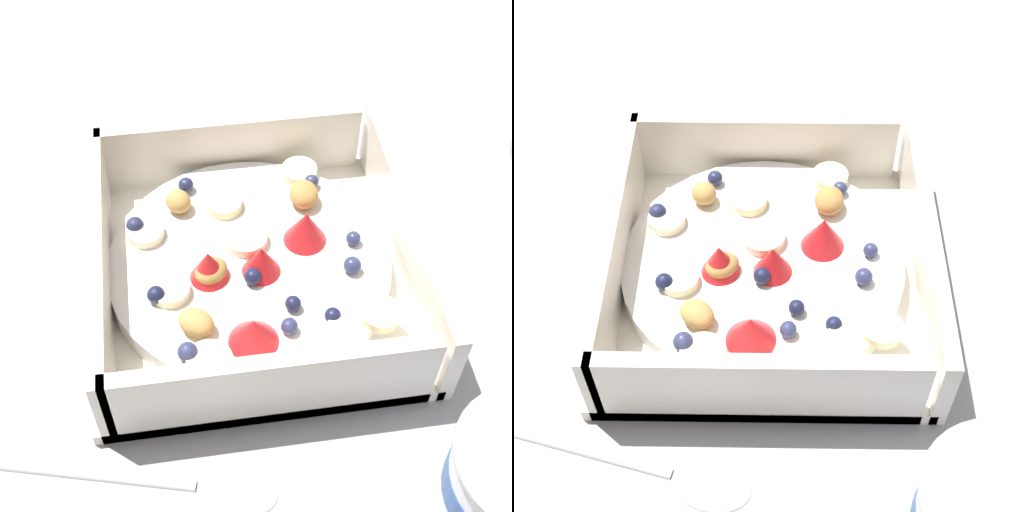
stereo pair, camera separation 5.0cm
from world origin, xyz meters
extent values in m
plane|color=#9E9EA3|center=(0.00, 0.00, 0.00)|extent=(2.40, 2.40, 0.00)
cube|color=white|center=(-0.01, 0.00, 0.01)|extent=(0.22, 0.22, 0.01)
cube|color=white|center=(-0.01, -0.10, 0.03)|extent=(0.22, 0.01, 0.06)
cube|color=white|center=(-0.01, 0.11, 0.03)|extent=(0.22, 0.01, 0.06)
cube|color=white|center=(-0.11, 0.00, 0.03)|extent=(0.01, 0.20, 0.06)
cube|color=white|center=(0.09, 0.00, 0.03)|extent=(0.01, 0.20, 0.06)
cylinder|color=white|center=(-0.01, 0.00, 0.02)|extent=(0.19, 0.19, 0.02)
cylinder|color=#F4EAB7|center=(0.01, -0.05, 0.03)|extent=(0.03, 0.03, 0.01)
cylinder|color=beige|center=(-0.09, 0.05, 0.03)|extent=(0.03, 0.03, 0.01)
cylinder|color=#F4EAB7|center=(0.05, 0.08, 0.03)|extent=(0.03, 0.03, 0.01)
cylinder|color=beige|center=(-0.06, -0.01, 0.03)|extent=(0.03, 0.03, 0.01)
cylinder|color=beige|center=(0.07, -0.03, 0.03)|extent=(0.04, 0.04, 0.01)
cylinder|color=#F7EFC6|center=(-0.04, -0.07, 0.03)|extent=(0.03, 0.03, 0.01)
cylinder|color=#F7EFC6|center=(-0.03, 0.00, 0.03)|extent=(0.04, 0.04, 0.01)
cylinder|color=beige|center=(0.06, 0.05, 0.03)|extent=(0.04, 0.04, 0.01)
cone|color=red|center=(-0.02, 0.04, 0.04)|extent=(0.04, 0.04, 0.03)
cone|color=red|center=(0.05, -0.01, 0.04)|extent=(0.04, 0.04, 0.02)
cone|color=red|center=(0.00, 0.01, 0.04)|extent=(0.03, 0.03, 0.02)
cone|color=red|center=(0.00, -0.03, 0.04)|extent=(0.03, 0.03, 0.02)
sphere|color=#191E3D|center=(0.01, 0.00, 0.03)|extent=(0.01, 0.01, 0.01)
sphere|color=navy|center=(0.05, 0.02, 0.03)|extent=(0.01, 0.01, 0.01)
sphere|color=#191E3D|center=(0.03, 0.02, 0.03)|extent=(0.01, 0.01, 0.01)
sphere|color=#23284C|center=(-0.08, -0.04, 0.03)|extent=(0.01, 0.01, 0.01)
sphere|color=#191E3D|center=(0.01, -0.06, 0.03)|extent=(0.01, 0.01, 0.01)
sphere|color=#191E3D|center=(0.05, 0.05, 0.03)|extent=(0.01, 0.01, 0.01)
sphere|color=navy|center=(-0.07, 0.05, 0.03)|extent=(0.01, 0.01, 0.01)
sphere|color=#23284C|center=(-0.05, -0.07, 0.03)|extent=(0.01, 0.01, 0.01)
sphere|color=navy|center=(0.06, -0.05, 0.03)|extent=(0.01, 0.01, 0.01)
sphere|color=navy|center=(0.01, 0.07, 0.03)|extent=(0.01, 0.01, 0.01)
sphere|color=navy|center=(-0.02, 0.07, 0.03)|extent=(0.01, 0.01, 0.01)
ellipsoid|color=#AD7F42|center=(-0.06, 0.05, 0.04)|extent=(0.03, 0.02, 0.02)
ellipsoid|color=tan|center=(-0.06, -0.04, 0.04)|extent=(0.02, 0.02, 0.02)
ellipsoid|color=tan|center=(0.04, -0.04, 0.03)|extent=(0.03, 0.03, 0.01)
ellipsoid|color=#AD7F42|center=(0.00, -0.03, 0.03)|extent=(0.03, 0.03, 0.01)
ellipsoid|color=silver|center=(0.14, -0.03, 0.00)|extent=(0.04, 0.05, 0.01)
cylinder|color=silver|center=(0.11, -0.11, 0.00)|extent=(0.04, 0.12, 0.01)
camera|label=1|loc=(0.31, -0.04, 0.42)|focal=52.82mm
camera|label=2|loc=(0.31, 0.01, 0.42)|focal=52.82mm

